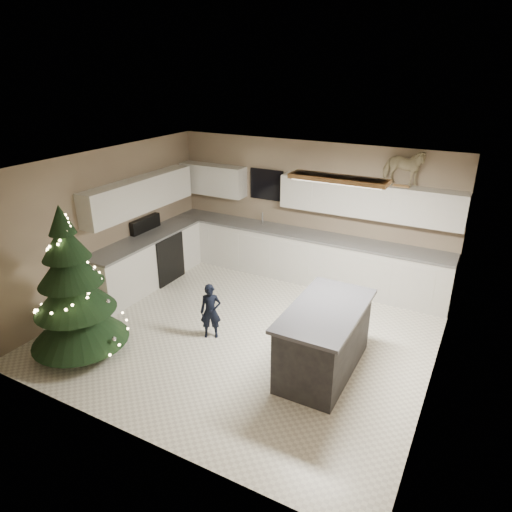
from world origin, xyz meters
name	(u,v)px	position (x,y,z in m)	size (l,w,h in m)	color
ground_plane	(246,331)	(0.00, 0.00, 0.00)	(5.50, 5.50, 0.00)	silver
room_shell	(246,226)	(0.02, 0.00, 1.75)	(5.52, 5.02, 2.61)	gray
cabinetry	(246,243)	(-0.91, 1.65, 0.76)	(5.50, 3.20, 2.00)	silver
island	(324,339)	(1.40, -0.34, 0.48)	(0.90, 1.70, 0.95)	black
bar_stool	(303,325)	(1.05, -0.23, 0.54)	(0.38, 0.38, 0.72)	olive
christmas_tree	(74,296)	(-1.82, -1.60, 0.91)	(1.39, 1.34, 2.22)	#3F2816
toddler	(211,311)	(-0.39, -0.37, 0.44)	(0.32, 0.21, 0.87)	black
rocking_horse	(403,167)	(1.67, 2.33, 2.32)	(0.72, 0.37, 0.61)	olive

